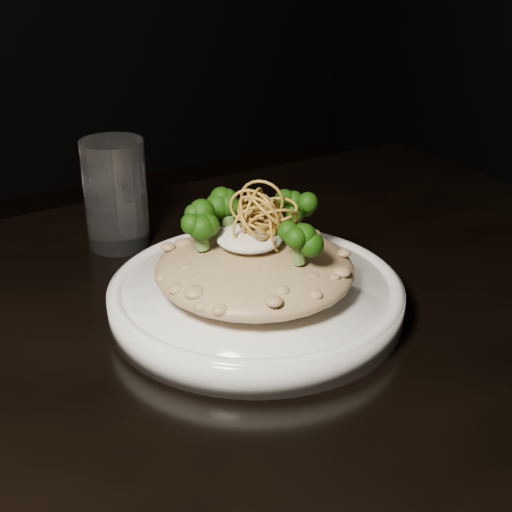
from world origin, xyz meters
The scene contains 7 objects.
table centered at (0.00, 0.00, 0.67)m, with size 1.10×0.80×0.75m.
plate centered at (0.09, 0.06, 0.76)m, with size 0.26×0.26×0.03m, color white.
risotto centered at (0.09, 0.06, 0.80)m, with size 0.17×0.17×0.04m, color brown.
broccoli centered at (0.09, 0.07, 0.84)m, with size 0.12×0.12×0.04m, color black, non-canonical shape.
cheese centered at (0.09, 0.06, 0.82)m, with size 0.06×0.06×0.02m, color white.
shallots centered at (0.10, 0.06, 0.85)m, with size 0.05×0.05×0.03m, color brown, non-canonical shape.
drinking_glass centered at (0.04, 0.26, 0.81)m, with size 0.07×0.07×0.12m, color white.
Camera 1 is at (-0.19, -0.41, 1.07)m, focal length 50.00 mm.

